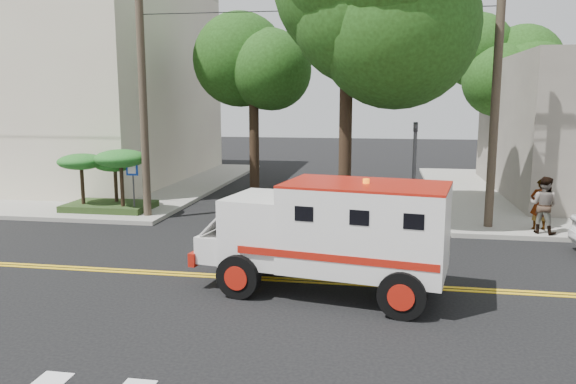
# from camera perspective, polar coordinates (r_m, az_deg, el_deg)

# --- Properties ---
(ground) EXTENTS (100.00, 100.00, 0.00)m
(ground) POSITION_cam_1_polar(r_m,az_deg,el_deg) (13.86, -2.52, -8.80)
(ground) COLOR black
(ground) RESTS_ON ground
(sidewalk_nw) EXTENTS (17.00, 17.00, 0.15)m
(sidewalk_nw) POSITION_cam_1_polar(r_m,az_deg,el_deg) (31.29, -21.83, 0.94)
(sidewalk_nw) COLOR gray
(sidewalk_nw) RESTS_ON ground
(building_left) EXTENTS (16.00, 14.00, 10.00)m
(building_left) POSITION_cam_1_polar(r_m,az_deg,el_deg) (33.34, -24.00, 10.05)
(building_left) COLOR beige
(building_left) RESTS_ON sidewalk_nw
(utility_pole_left) EXTENTS (0.28, 0.28, 9.00)m
(utility_pole_left) POSITION_cam_1_polar(r_m,az_deg,el_deg) (20.65, -14.54, 9.61)
(utility_pole_left) COLOR #382D23
(utility_pole_left) RESTS_ON ground
(utility_pole_right) EXTENTS (0.28, 0.28, 9.00)m
(utility_pole_right) POSITION_cam_1_polar(r_m,az_deg,el_deg) (19.38, 20.36, 9.35)
(utility_pole_right) COLOR #382D23
(utility_pole_right) RESTS_ON ground
(tree_main) EXTENTS (6.08, 5.70, 9.85)m
(tree_main) POSITION_cam_1_polar(r_m,az_deg,el_deg) (19.30, 7.37, 17.91)
(tree_main) COLOR black
(tree_main) RESTS_ON ground
(tree_left) EXTENTS (4.48, 4.20, 7.70)m
(tree_left) POSITION_cam_1_polar(r_m,az_deg,el_deg) (25.29, -2.92, 12.60)
(tree_left) COLOR black
(tree_left) RESTS_ON ground
(tree_right) EXTENTS (4.80, 4.50, 8.20)m
(tree_right) POSITION_cam_1_polar(r_m,az_deg,el_deg) (29.31, 22.09, 12.22)
(tree_right) COLOR black
(tree_right) RESTS_ON ground
(traffic_signal) EXTENTS (0.15, 0.18, 3.60)m
(traffic_signal) POSITION_cam_1_polar(r_m,az_deg,el_deg) (18.60, 12.71, 2.71)
(traffic_signal) COLOR #3F3F42
(traffic_signal) RESTS_ON ground
(accessibility_sign) EXTENTS (0.45, 0.10, 2.02)m
(accessibility_sign) POSITION_cam_1_polar(r_m,az_deg,el_deg) (21.26, -15.48, 1.08)
(accessibility_sign) COLOR #3F3F42
(accessibility_sign) RESTS_ON ground
(palm_planter) EXTENTS (3.52, 2.63, 2.36)m
(palm_planter) POSITION_cam_1_polar(r_m,az_deg,el_deg) (22.18, -17.91, 2.03)
(palm_planter) COLOR #1E3314
(palm_planter) RESTS_ON sidewalk_nw
(armored_truck) EXTENTS (5.86, 3.03, 2.54)m
(armored_truck) POSITION_cam_1_polar(r_m,az_deg,el_deg) (12.53, 4.57, -3.91)
(armored_truck) COLOR silver
(armored_truck) RESTS_ON ground
(pedestrian_a) EXTENTS (0.62, 0.43, 1.65)m
(pedestrian_a) POSITION_cam_1_polar(r_m,az_deg,el_deg) (19.85, 24.20, -1.14)
(pedestrian_a) COLOR gray
(pedestrian_a) RESTS_ON sidewalk_ne
(pedestrian_b) EXTENTS (1.10, 1.04, 1.80)m
(pedestrian_b) POSITION_cam_1_polar(r_m,az_deg,el_deg) (19.31, 24.54, -1.21)
(pedestrian_b) COLOR gray
(pedestrian_b) RESTS_ON sidewalk_ne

